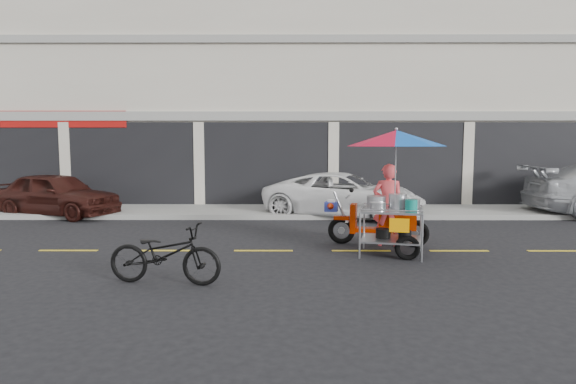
{
  "coord_description": "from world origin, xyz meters",
  "views": [
    {
      "loc": [
        -1.46,
        -9.66,
        2.18
      ],
      "look_at": [
        -1.5,
        0.6,
        1.15
      ],
      "focal_mm": 30.0,
      "sensor_mm": 36.0,
      "label": 1
    }
  ],
  "objects_px": {
    "maroon_sedan": "(57,194)",
    "white_pickup": "(344,195)",
    "near_bicycle": "(165,254)",
    "food_vendor_rig": "(391,174)"
  },
  "relations": [
    {
      "from": "white_pickup",
      "to": "near_bicycle",
      "type": "relative_size",
      "value": 2.64
    },
    {
      "from": "near_bicycle",
      "to": "food_vendor_rig",
      "type": "distance_m",
      "value": 4.75
    },
    {
      "from": "near_bicycle",
      "to": "food_vendor_rig",
      "type": "height_order",
      "value": "food_vendor_rig"
    },
    {
      "from": "maroon_sedan",
      "to": "white_pickup",
      "type": "bearing_deg",
      "value": -70.5
    },
    {
      "from": "white_pickup",
      "to": "food_vendor_rig",
      "type": "bearing_deg",
      "value": -155.87
    },
    {
      "from": "food_vendor_rig",
      "to": "near_bicycle",
      "type": "bearing_deg",
      "value": -136.07
    },
    {
      "from": "maroon_sedan",
      "to": "near_bicycle",
      "type": "bearing_deg",
      "value": -124.64
    },
    {
      "from": "maroon_sedan",
      "to": "white_pickup",
      "type": "height_order",
      "value": "maroon_sedan"
    },
    {
      "from": "maroon_sedan",
      "to": "near_bicycle",
      "type": "distance_m",
      "value": 8.68
    },
    {
      "from": "white_pickup",
      "to": "near_bicycle",
      "type": "height_order",
      "value": "white_pickup"
    }
  ]
}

